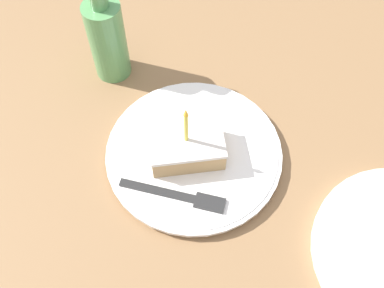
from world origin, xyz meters
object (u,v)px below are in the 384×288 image
Objects in this scene: cake_slice at (186,146)px; fork at (180,196)px; plate at (192,153)px; bottle at (107,38)px.

fork is at bearing 165.07° from cake_slice.
plate is 1.79× the size of fork.
fork reaches higher than plate.
plate is 2.39× the size of cake_slice.
cake_slice is 0.23m from bottle.
plate is 1.39× the size of bottle.
bottle is (0.20, 0.12, 0.07)m from plate.
fork is (-0.07, 0.02, -0.02)m from cake_slice.
bottle reaches higher than fork.
bottle is at bearing 27.86° from cake_slice.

